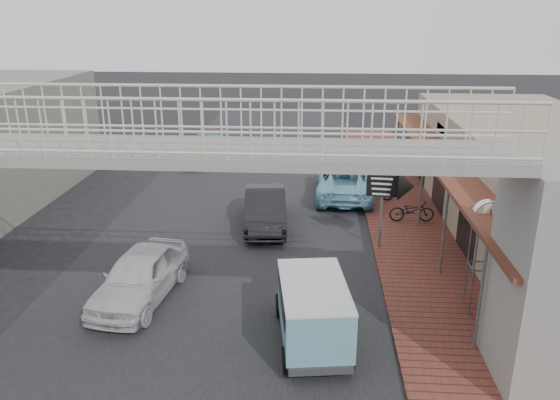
# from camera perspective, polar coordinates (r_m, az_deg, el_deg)

# --- Properties ---
(ground) EXTENTS (120.00, 120.00, 0.00)m
(ground) POSITION_cam_1_polar(r_m,az_deg,el_deg) (16.92, -6.66, -8.64)
(ground) COLOR black
(ground) RESTS_ON ground
(road_strip) EXTENTS (10.00, 60.00, 0.01)m
(road_strip) POSITION_cam_1_polar(r_m,az_deg,el_deg) (16.92, -6.66, -8.62)
(road_strip) COLOR black
(road_strip) RESTS_ON ground
(sidewalk) EXTENTS (3.00, 40.00, 0.10)m
(sidewalk) POSITION_cam_1_polar(r_m,az_deg,el_deg) (19.66, 14.03, -4.84)
(sidewalk) COLOR brown
(sidewalk) RESTS_ON ground
(shophouse_row) EXTENTS (7.20, 18.00, 4.00)m
(shophouse_row) POSITION_cam_1_polar(r_m,az_deg,el_deg) (21.16, 26.00, 1.13)
(shophouse_row) COLOR gray
(shophouse_row) RESTS_ON ground
(footbridge) EXTENTS (16.40, 2.40, 6.34)m
(footbridge) POSITION_cam_1_polar(r_m,az_deg,el_deg) (12.04, -10.63, -4.03)
(footbridge) COLOR gray
(footbridge) RESTS_ON ground
(white_hatchback) EXTENTS (2.23, 4.40, 1.44)m
(white_hatchback) POSITION_cam_1_polar(r_m,az_deg,el_deg) (16.17, -14.44, -7.68)
(white_hatchback) COLOR silver
(white_hatchback) RESTS_ON ground
(dark_sedan) EXTENTS (1.92, 4.48, 1.44)m
(dark_sedan) POSITION_cam_1_polar(r_m,az_deg,el_deg) (20.83, -1.55, -0.89)
(dark_sedan) COLOR black
(dark_sedan) RESTS_ON ground
(angkot_curb) EXTENTS (2.50, 5.26, 1.45)m
(angkot_curb) POSITION_cam_1_polar(r_m,az_deg,el_deg) (24.42, 6.69, 2.04)
(angkot_curb) COLOR #7FC4DC
(angkot_curb) RESTS_ON ground
(angkot_far) EXTENTS (2.05, 4.26, 1.19)m
(angkot_far) POSITION_cam_1_polar(r_m,az_deg,el_deg) (30.22, -8.36, 5.04)
(angkot_far) COLOR #70C2C3
(angkot_far) RESTS_ON ground
(angkot_van) EXTENTS (2.02, 3.69, 1.72)m
(angkot_van) POSITION_cam_1_polar(r_m,az_deg,el_deg) (13.57, 3.41, -10.75)
(angkot_van) COLOR black
(angkot_van) RESTS_ON ground
(motorcycle_near) EXTENTS (1.73, 0.66, 0.90)m
(motorcycle_near) POSITION_cam_1_polar(r_m,az_deg,el_deg) (21.71, 13.60, -1.06)
(motorcycle_near) COLOR black
(motorcycle_near) RESTS_ON sidewalk
(motorcycle_far) EXTENTS (1.92, 1.32, 1.13)m
(motorcycle_far) POSITION_cam_1_polar(r_m,az_deg,el_deg) (24.05, 9.83, 1.47)
(motorcycle_far) COLOR black
(motorcycle_far) RESTS_ON sidewalk
(street_clock) EXTENTS (0.77, 0.62, 3.16)m
(street_clock) POSITION_cam_1_polar(r_m,az_deg,el_deg) (15.12, 20.87, -1.99)
(street_clock) COLOR #59595B
(street_clock) RESTS_ON sidewalk
(arrow_sign) EXTENTS (1.62, 1.04, 2.75)m
(arrow_sign) POSITION_cam_1_polar(r_m,az_deg,el_deg) (18.58, 12.76, 1.33)
(arrow_sign) COLOR #59595B
(arrow_sign) RESTS_ON sidewalk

